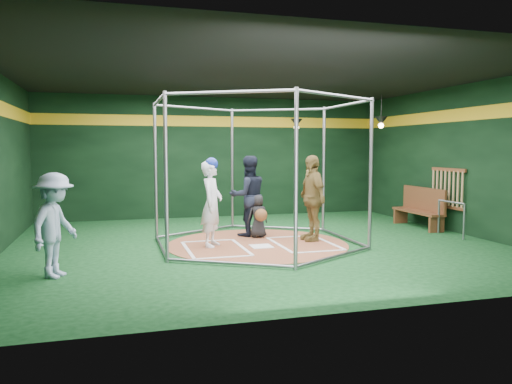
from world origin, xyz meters
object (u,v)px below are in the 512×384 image
object	(u,v)px
dugout_bench	(421,207)
umpire	(248,196)
batter_figure	(212,202)
visitor_leopard	(312,198)

from	to	relation	value
dugout_bench	umpire	bearing A→B (deg)	-179.80
batter_figure	dugout_bench	xyz separation A→B (m)	(5.59, 1.03, -0.39)
umpire	batter_figure	bearing A→B (deg)	36.73
visitor_leopard	umpire	size ratio (longest dim) A/B	1.01
umpire	dugout_bench	world-z (taller)	umpire
visitor_leopard	dugout_bench	size ratio (longest dim) A/B	1.06
batter_figure	umpire	bearing A→B (deg)	44.18
dugout_bench	batter_figure	bearing A→B (deg)	-169.58
visitor_leopard	dugout_bench	distance (m)	3.53
umpire	dugout_bench	bearing A→B (deg)	172.74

